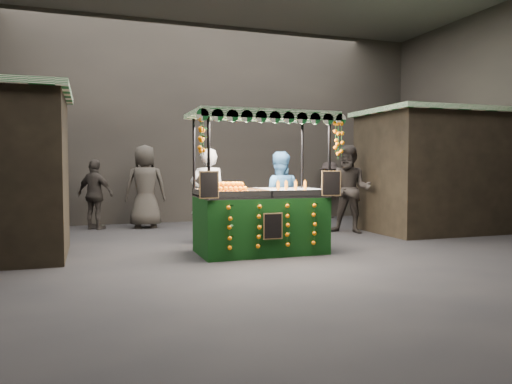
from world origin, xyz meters
name	(u,v)px	position (x,y,z in m)	size (l,w,h in m)	color
ground	(267,255)	(0.00, 0.00, 0.00)	(12.00, 12.00, 0.00)	black
market_hall	(267,39)	(0.00, 0.00, 3.38)	(12.10, 10.10, 5.05)	black
neighbour_stall_right	(434,171)	(4.40, 1.50, 1.31)	(3.00, 2.20, 2.60)	black
juice_stall	(261,210)	(-0.03, 0.17, 0.70)	(2.33, 1.37, 2.26)	black
vendor_grey	(208,196)	(-0.64, 1.35, 0.86)	(0.68, 0.50, 1.72)	gray
vendor_blue	(279,198)	(0.61, 1.03, 0.83)	(0.96, 0.85, 1.67)	#285382
shopper_0	(3,197)	(-4.16, 2.77, 0.84)	(0.63, 0.44, 1.68)	#2B2623
shopper_1	(350,189)	(2.52, 1.80, 0.92)	(1.13, 1.12, 1.85)	#282320
shopper_2	(95,194)	(-2.53, 4.17, 0.78)	(0.95, 0.87, 1.56)	#2B2723
shopper_3	(329,190)	(3.49, 4.60, 0.77)	(1.12, 1.08, 1.54)	black
shopper_4	(145,186)	(-1.45, 4.08, 0.95)	(0.97, 0.68, 1.89)	#2C2824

